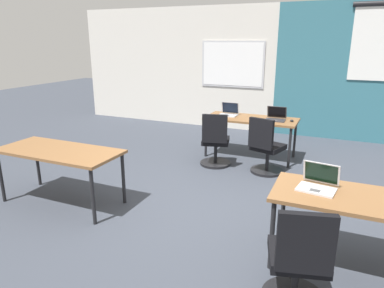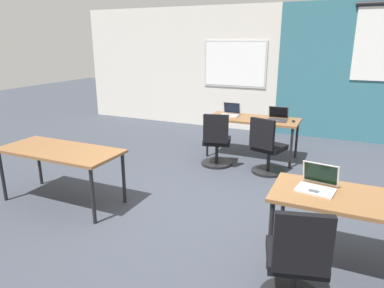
% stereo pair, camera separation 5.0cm
% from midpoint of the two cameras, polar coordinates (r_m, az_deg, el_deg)
% --- Properties ---
extents(ground_plane, '(24.00, 24.00, 0.00)m').
position_cam_midpoint_polar(ground_plane, '(4.52, 2.44, -10.29)').
color(ground_plane, '#383D47').
extents(back_wall_assembly, '(10.00, 0.27, 2.80)m').
position_cam_midpoint_polar(back_wall_assembly, '(8.09, 14.42, 11.64)').
color(back_wall_assembly, silver).
rests_on(back_wall_assembly, ground).
extents(desk_near_left, '(1.60, 0.70, 0.72)m').
position_cam_midpoint_polar(desk_near_left, '(4.72, -20.48, -1.50)').
color(desk_near_left, brown).
rests_on(desk_near_left, ground).
extents(desk_near_right, '(1.60, 0.70, 0.72)m').
position_cam_midpoint_polar(desk_near_right, '(3.44, 26.82, -8.99)').
color(desk_near_right, brown).
rests_on(desk_near_right, ground).
extents(desk_far_center, '(1.60, 0.70, 0.72)m').
position_cam_midpoint_polar(desk_far_center, '(6.28, 10.10, 3.65)').
color(desk_far_center, brown).
rests_on(desk_far_center, ground).
extents(laptop_far_left, '(0.33, 0.29, 0.23)m').
position_cam_midpoint_polar(laptop_far_left, '(6.43, 6.48, 5.10)').
color(laptop_far_left, '#B7B7BC').
rests_on(laptop_far_left, desk_far_center).
extents(chair_far_left, '(0.54, 0.59, 0.92)m').
position_cam_midpoint_polar(chair_far_left, '(5.82, 4.27, -0.07)').
color(chair_far_left, black).
rests_on(chair_far_left, ground).
extents(laptop_far_right, '(0.34, 0.32, 0.23)m').
position_cam_midpoint_polar(laptop_far_right, '(6.18, 14.00, 4.22)').
color(laptop_far_right, '#333338').
rests_on(laptop_far_right, desk_far_center).
extents(mouse_far_right, '(0.07, 0.11, 0.03)m').
position_cam_midpoint_polar(mouse_far_right, '(6.13, 16.48, 3.63)').
color(mouse_far_right, black).
rests_on(mouse_far_right, desk_far_center).
extents(chair_far_right, '(0.55, 0.60, 0.92)m').
position_cam_midpoint_polar(chair_far_right, '(5.59, 12.38, -1.11)').
color(chair_far_right, black).
rests_on(chair_far_right, ground).
extents(laptop_near_right_inner, '(0.37, 0.34, 0.23)m').
position_cam_midpoint_polar(laptop_near_right_inner, '(3.44, 20.16, -6.17)').
color(laptop_near_right_inner, silver).
rests_on(laptop_near_right_inner, desk_near_right).
extents(chair_near_right_inner, '(0.54, 0.59, 0.92)m').
position_cam_midpoint_polar(chair_near_right_inner, '(2.95, 17.10, -18.68)').
color(chair_near_right_inner, black).
rests_on(chair_near_right_inner, ground).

